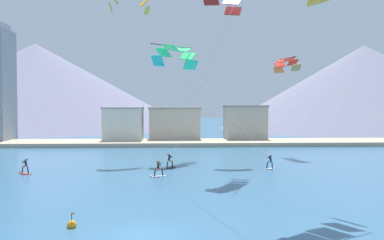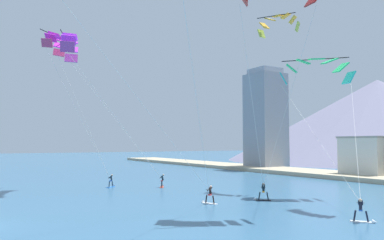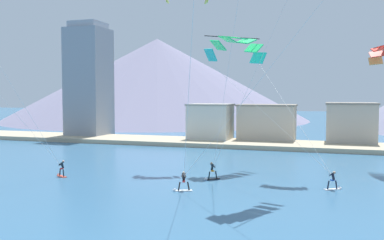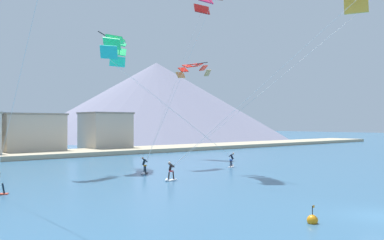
{
  "view_description": "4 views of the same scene",
  "coord_description": "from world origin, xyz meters",
  "px_view_note": "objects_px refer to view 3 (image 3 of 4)",
  "views": [
    {
      "loc": [
        1.77,
        -23.67,
        7.28
      ],
      "look_at": [
        3.52,
        17.25,
        5.73
      ],
      "focal_mm": 40.0,
      "sensor_mm": 36.0,
      "label": 1
    },
    {
      "loc": [
        28.82,
        -0.9,
        5.54
      ],
      "look_at": [
        -0.54,
        17.41,
        7.71
      ],
      "focal_mm": 35.0,
      "sensor_mm": 36.0,
      "label": 2
    },
    {
      "loc": [
        12.21,
        -15.64,
        8.38
      ],
      "look_at": [
        1.53,
        17.22,
        6.27
      ],
      "focal_mm": 40.0,
      "sensor_mm": 36.0,
      "label": 3
    },
    {
      "loc": [
        -22.95,
        -10.91,
        5.06
      ],
      "look_at": [
        0.87,
        16.73,
        5.33
      ],
      "focal_mm": 40.0,
      "sensor_mm": 36.0,
      "label": 4
    }
  ],
  "objects_px": {
    "parafoil_kite_far_right": "(237,47)",
    "kitesurfer_far_left": "(211,174)",
    "parafoil_kite_distant_mid_solo": "(383,52)",
    "kitesurfer_near_lead": "(181,185)",
    "kitesurfer_mid_center": "(61,171)",
    "kitesurfer_far_right": "(335,184)"
  },
  "relations": [
    {
      "from": "kitesurfer_near_lead",
      "to": "kitesurfer_far_right",
      "type": "bearing_deg",
      "value": 20.14
    },
    {
      "from": "kitesurfer_mid_center",
      "to": "kitesurfer_far_right",
      "type": "relative_size",
      "value": 0.99
    },
    {
      "from": "kitesurfer_far_left",
      "to": "parafoil_kite_distant_mid_solo",
      "type": "bearing_deg",
      "value": 35.0
    },
    {
      "from": "kitesurfer_near_lead",
      "to": "parafoil_kite_distant_mid_solo",
      "type": "height_order",
      "value": "parafoil_kite_distant_mid_solo"
    },
    {
      "from": "kitesurfer_mid_center",
      "to": "kitesurfer_far_left",
      "type": "xyz_separation_m",
      "value": [
        14.94,
        3.14,
        0.02
      ]
    },
    {
      "from": "kitesurfer_mid_center",
      "to": "kitesurfer_near_lead",
      "type": "bearing_deg",
      "value": -9.86
    },
    {
      "from": "kitesurfer_near_lead",
      "to": "kitesurfer_mid_center",
      "type": "bearing_deg",
      "value": 170.14
    },
    {
      "from": "kitesurfer_mid_center",
      "to": "kitesurfer_far_left",
      "type": "bearing_deg",
      "value": 11.87
    },
    {
      "from": "kitesurfer_near_lead",
      "to": "kitesurfer_far_left",
      "type": "distance_m",
      "value": 5.65
    },
    {
      "from": "parafoil_kite_far_right",
      "to": "kitesurfer_far_left",
      "type": "bearing_deg",
      "value": -97.7
    },
    {
      "from": "kitesurfer_far_left",
      "to": "parafoil_kite_far_right",
      "type": "relative_size",
      "value": 0.13
    },
    {
      "from": "kitesurfer_mid_center",
      "to": "kitesurfer_far_right",
      "type": "bearing_deg",
      "value": 4.79
    },
    {
      "from": "kitesurfer_far_left",
      "to": "kitesurfer_far_right",
      "type": "bearing_deg",
      "value": -4.58
    },
    {
      "from": "kitesurfer_mid_center",
      "to": "parafoil_kite_far_right",
      "type": "bearing_deg",
      "value": 32.97
    },
    {
      "from": "kitesurfer_far_left",
      "to": "kitesurfer_mid_center",
      "type": "bearing_deg",
      "value": -168.13
    },
    {
      "from": "kitesurfer_far_left",
      "to": "parafoil_kite_distant_mid_solo",
      "type": "relative_size",
      "value": 0.32
    },
    {
      "from": "kitesurfer_mid_center",
      "to": "kitesurfer_far_right",
      "type": "xyz_separation_m",
      "value": [
        26.46,
        2.22,
        0.03
      ]
    },
    {
      "from": "parafoil_kite_far_right",
      "to": "parafoil_kite_distant_mid_solo",
      "type": "xyz_separation_m",
      "value": [
        15.44,
        4.31,
        -0.66
      ]
    },
    {
      "from": "kitesurfer_near_lead",
      "to": "parafoil_kite_far_right",
      "type": "height_order",
      "value": "parafoil_kite_far_right"
    },
    {
      "from": "kitesurfer_near_lead",
      "to": "parafoil_kite_far_right",
      "type": "relative_size",
      "value": 0.13
    },
    {
      "from": "kitesurfer_near_lead",
      "to": "kitesurfer_mid_center",
      "type": "xyz_separation_m",
      "value": [
        -13.85,
        2.41,
        -0.0
      ]
    },
    {
      "from": "parafoil_kite_far_right",
      "to": "parafoil_kite_distant_mid_solo",
      "type": "bearing_deg",
      "value": 15.58
    }
  ]
}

